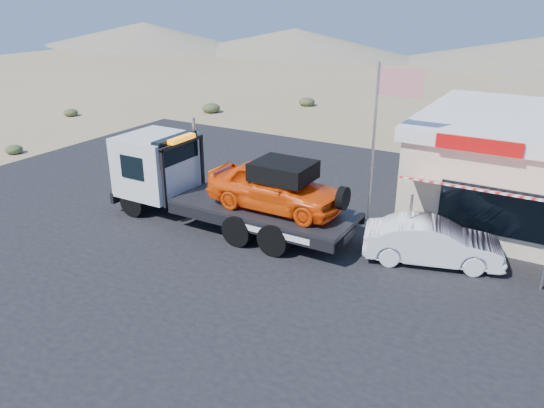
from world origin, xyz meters
name	(u,v)px	position (x,y,z in m)	size (l,w,h in m)	color
ground	(186,252)	(0.00, 0.00, 0.00)	(120.00, 120.00, 0.00)	olive
asphalt_lot	(282,232)	(2.00, 3.00, 0.01)	(32.00, 24.00, 0.02)	black
tow_truck	(223,182)	(-0.16, 2.50, 1.68)	(9.36, 2.77, 3.13)	black
white_sedan	(433,242)	(7.26, 3.40, 0.73)	(1.49, 4.28, 1.41)	silver
flagpole	(381,132)	(4.93, 4.50, 3.76)	(1.55, 0.10, 6.00)	#99999E
desert_scrub	(144,125)	(-13.09, 12.12, 0.30)	(23.69, 31.91, 0.70)	#364424
distant_hills	(404,46)	(-9.77, 55.14, 1.89)	(126.00, 48.00, 4.20)	#726B59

